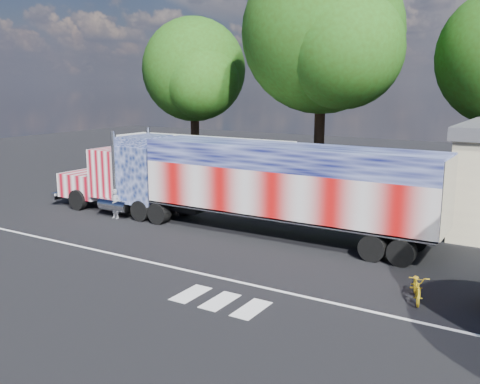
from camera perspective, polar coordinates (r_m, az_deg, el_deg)
The scene contains 8 objects.
ground at distance 23.85m, azimuth -3.78°, elevation -5.71°, with size 100.00×100.00×0.00m, color black.
lane_markings at distance 20.02m, azimuth -6.03°, elevation -9.17°, with size 30.00×2.67×0.01m.
semi_truck at distance 25.83m, azimuth -0.44°, elevation 1.10°, with size 21.72×3.43×4.63m.
coach_bus at distance 34.87m, azimuth -4.11°, elevation 2.93°, with size 12.36×2.88×3.60m.
woman at distance 29.05m, azimuth -13.19°, elevation -1.24°, with size 0.58×0.38×1.58m, color slate.
bicycle at distance 18.85m, azimuth 18.38°, elevation -9.52°, with size 0.63×1.82×0.96m, color gold.
tree_n_mid at distance 36.60m, azimuth 8.99°, elevation 16.38°, with size 11.07×10.55×15.57m.
tree_nw_a at distance 43.75m, azimuth -4.82°, elevation 12.81°, with size 8.63×8.22×12.24m.
Camera 1 is at (13.20, -18.57, 7.06)m, focal length 40.00 mm.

